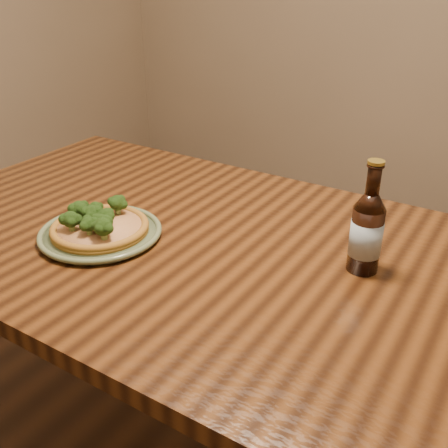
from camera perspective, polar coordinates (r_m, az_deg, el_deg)
The scene contains 4 objects.
table at distance 1.26m, azimuth -1.74°, elevation -5.53°, with size 1.60×0.90×0.75m.
plate at distance 1.26m, azimuth -13.29°, elevation -0.94°, with size 0.29×0.29×0.02m.
pizza at distance 1.25m, azimuth -13.47°, elevation -0.14°, with size 0.23×0.23×0.07m.
beer_bottle at distance 1.10m, azimuth 15.26°, elevation -0.79°, with size 0.07×0.07×0.24m.
Camera 1 is at (0.60, -0.78, 1.33)m, focal length 42.00 mm.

